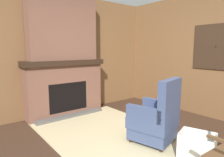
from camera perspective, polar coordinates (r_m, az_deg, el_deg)
ground_plane at (r=3.02m, az=6.17°, el=-20.39°), size 14.00×14.00×0.00m
wood_panel_wall_left at (r=4.62m, az=-14.67°, el=6.57°), size 0.06×5.26×2.65m
wood_panel_wall_back at (r=4.63m, az=27.86°, el=5.95°), size 5.26×0.09×2.65m
fireplace_hearth at (r=4.51m, az=-13.22°, el=-2.65°), size 0.56×1.77×1.22m
chimney_breast at (r=4.46m, az=-13.87°, el=14.24°), size 0.31×1.47×1.41m
area_rug at (r=3.27m, az=4.15°, el=-17.83°), size 3.58×1.93×0.01m
armchair at (r=3.23m, az=12.43°, el=-11.41°), size 0.77×0.75×1.02m
firewood_stack at (r=4.56m, az=12.31°, el=-9.28°), size 0.48×0.37×0.16m
laundry_basket at (r=3.01m, az=23.13°, el=-17.33°), size 0.53×0.46×0.35m
oil_lamp_vase at (r=4.32m, az=-18.46°, el=5.95°), size 0.11×0.11×0.23m
storage_case at (r=4.74m, az=-7.41°, el=6.31°), size 0.14×0.26×0.13m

